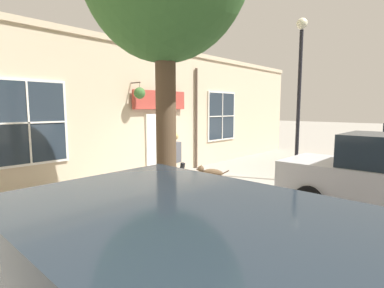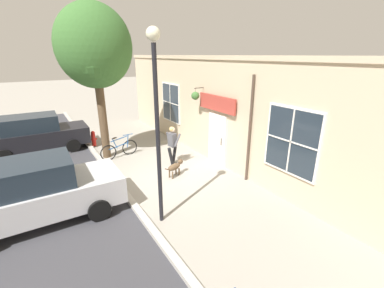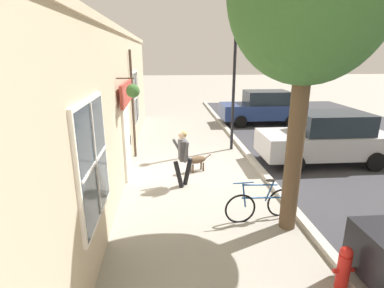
% 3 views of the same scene
% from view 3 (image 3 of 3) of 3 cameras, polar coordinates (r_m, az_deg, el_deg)
% --- Properties ---
extents(ground_plane, '(90.00, 90.00, 0.00)m').
position_cam_3_polar(ground_plane, '(9.44, 1.26, -5.71)').
color(ground_plane, gray).
extents(curb_and_road, '(10.10, 28.00, 0.12)m').
position_cam_3_polar(curb_and_road, '(11.61, 31.37, -3.81)').
color(curb_and_road, '#B2ADA3').
rests_on(curb_and_road, ground_plane).
extents(storefront_facade, '(0.95, 18.00, 4.33)m').
position_cam_3_polar(storefront_facade, '(8.88, -13.94, 6.99)').
color(storefront_facade, '#C6B293').
rests_on(storefront_facade, ground_plane).
extents(pedestrian_walking, '(0.59, 0.55, 1.63)m').
position_cam_3_polar(pedestrian_walking, '(8.28, -1.74, -1.86)').
color(pedestrian_walking, black).
rests_on(pedestrian_walking, ground_plane).
extents(dog_on_leash, '(0.98, 0.47, 0.60)m').
position_cam_3_polar(dog_on_leash, '(9.49, 0.63, -3.09)').
color(dog_on_leash, brown).
rests_on(dog_on_leash, ground_plane).
extents(street_tree_by_curb, '(2.95, 2.66, 6.29)m').
position_cam_3_polar(street_tree_by_curb, '(6.24, 21.61, 24.17)').
color(street_tree_by_curb, brown).
rests_on(street_tree_by_curb, ground_plane).
extents(leaning_bicycle, '(1.73, 0.29, 1.00)m').
position_cam_3_polar(leaning_bicycle, '(7.04, 13.07, -11.03)').
color(leaning_bicycle, black).
rests_on(leaning_bicycle, ground_plane).
extents(parked_car_mid_block, '(4.32, 1.97, 1.75)m').
position_cam_3_polar(parked_car_mid_block, '(11.09, 24.12, 1.03)').
color(parked_car_mid_block, '#B7B7BC').
rests_on(parked_car_mid_block, ground_plane).
extents(parked_car_far_end, '(4.32, 1.97, 1.75)m').
position_cam_3_polar(parked_car_far_end, '(16.49, 13.39, 6.82)').
color(parked_car_far_end, navy).
rests_on(parked_car_far_end, ground_plane).
extents(street_lamp, '(0.32, 0.32, 4.94)m').
position_cam_3_polar(street_lamp, '(11.39, 8.11, 14.67)').
color(street_lamp, black).
rests_on(street_lamp, ground_plane).
extents(fire_hydrant, '(0.34, 0.20, 0.77)m').
position_cam_3_polar(fire_hydrant, '(5.63, 26.95, -20.21)').
color(fire_hydrant, red).
rests_on(fire_hydrant, ground_plane).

